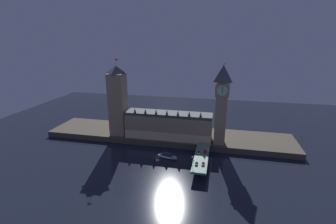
% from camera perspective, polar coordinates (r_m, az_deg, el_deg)
% --- Properties ---
extents(ground_plane, '(400.00, 400.00, 0.00)m').
position_cam_1_polar(ground_plane, '(191.26, -2.46, -10.54)').
color(ground_plane, black).
extents(embankment, '(220.00, 42.00, 5.04)m').
position_cam_1_polar(embankment, '(224.63, 0.06, -5.50)').
color(embankment, '#4C4438').
rests_on(embankment, ground_plane).
extents(parliament_hall, '(73.72, 17.18, 26.98)m').
position_cam_1_polar(parliament_hall, '(209.94, 0.16, -3.11)').
color(parliament_hall, tan).
rests_on(parliament_hall, embankment).
extents(clock_tower, '(10.91, 11.02, 65.60)m').
position_cam_1_polar(clock_tower, '(195.97, 12.41, 2.21)').
color(clock_tower, tan).
rests_on(clock_tower, embankment).
extents(victoria_tower, '(13.77, 13.77, 67.04)m').
position_cam_1_polar(victoria_tower, '(217.40, -11.68, 2.58)').
color(victoria_tower, tan).
rests_on(victoria_tower, embankment).
extents(bridge, '(10.00, 46.00, 7.08)m').
position_cam_1_polar(bridge, '(179.55, 7.80, -10.75)').
color(bridge, slate).
rests_on(bridge, ground_plane).
extents(car_northbound_lead, '(2.03, 4.22, 1.52)m').
position_cam_1_polar(car_northbound_lead, '(182.06, 7.24, -9.42)').
color(car_northbound_lead, silver).
rests_on(car_northbound_lead, bridge).
extents(car_northbound_trail, '(1.87, 4.28, 1.54)m').
position_cam_1_polar(car_northbound_trail, '(167.28, 6.69, -11.90)').
color(car_northbound_trail, '#235633').
rests_on(car_northbound_trail, bridge).
extents(car_southbound_lead, '(2.02, 4.65, 1.38)m').
position_cam_1_polar(car_southbound_lead, '(167.59, 8.24, -11.94)').
color(car_southbound_lead, red).
rests_on(car_southbound_lead, bridge).
extents(car_southbound_trail, '(1.98, 4.12, 1.42)m').
position_cam_1_polar(car_southbound_trail, '(184.16, 8.70, -9.18)').
color(car_southbound_trail, red).
rests_on(car_southbound_trail, bridge).
extents(pedestrian_near_rail, '(0.38, 0.38, 1.69)m').
position_cam_1_polar(pedestrian_near_rail, '(170.03, 6.05, -11.31)').
color(pedestrian_near_rail, black).
rests_on(pedestrian_near_rail, bridge).
extents(pedestrian_mid_walk, '(0.38, 0.38, 1.57)m').
position_cam_1_polar(pedestrian_mid_walk, '(181.65, 9.34, -9.54)').
color(pedestrian_mid_walk, black).
rests_on(pedestrian_mid_walk, bridge).
extents(street_lamp_near, '(1.34, 0.60, 6.64)m').
position_cam_1_polar(street_lamp_near, '(164.12, 5.74, -11.11)').
color(street_lamp_near, '#2D3333').
rests_on(street_lamp_near, bridge).
extents(street_lamp_mid, '(1.34, 0.60, 5.89)m').
position_cam_1_polar(street_lamp_mid, '(176.85, 9.44, -9.27)').
color(street_lamp_mid, '#2D3333').
rests_on(street_lamp_mid, bridge).
extents(boat_upstream, '(16.89, 7.91, 4.04)m').
position_cam_1_polar(boat_upstream, '(189.40, -0.17, -10.32)').
color(boat_upstream, white).
rests_on(boat_upstream, ground_plane).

